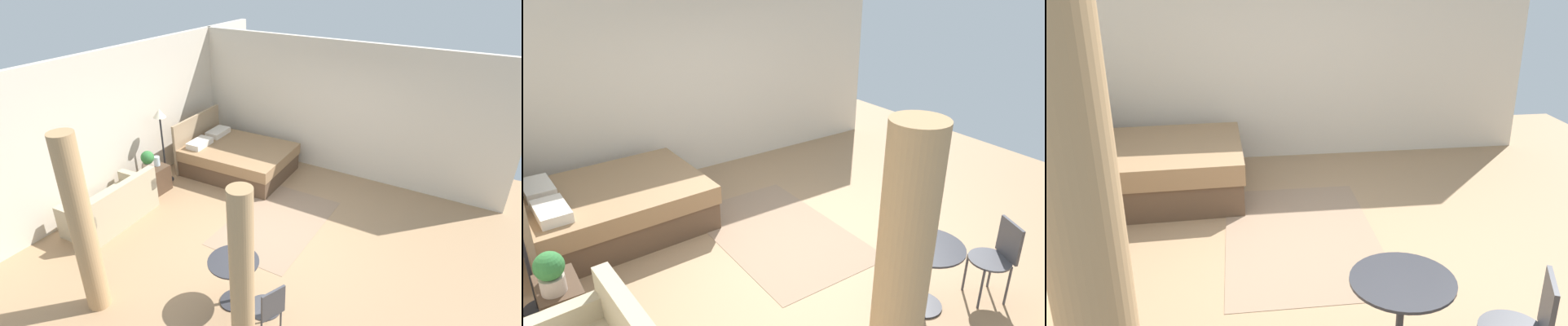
% 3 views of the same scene
% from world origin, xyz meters
% --- Properties ---
extents(ground_plane, '(8.54, 9.56, 0.02)m').
position_xyz_m(ground_plane, '(0.00, 0.00, -0.01)').
color(ground_plane, '#9E7A56').
extents(wall_right, '(0.12, 6.56, 2.76)m').
position_xyz_m(wall_right, '(2.77, 0.00, 1.38)').
color(wall_right, beige).
rests_on(wall_right, ground).
extents(area_rug, '(2.33, 1.47, 0.01)m').
position_xyz_m(area_rug, '(0.35, 0.12, 0.00)').
color(area_rug, '#93755B').
rests_on(area_rug, ground).
extents(bed, '(1.69, 2.22, 1.12)m').
position_xyz_m(bed, '(1.60, 1.79, 0.32)').
color(bed, brown).
rests_on(bed, ground).
extents(balcony_table, '(0.67, 0.67, 0.69)m').
position_xyz_m(balcony_table, '(-1.55, -0.29, 0.49)').
color(balcony_table, '#2D2D33').
rests_on(balcony_table, ground).
extents(cafe_chair_near_window, '(0.54, 0.54, 0.84)m').
position_xyz_m(cafe_chair_near_window, '(-1.85, -0.98, 0.51)').
color(cafe_chair_near_window, '#3F3F44').
rests_on(cafe_chair_near_window, ground).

